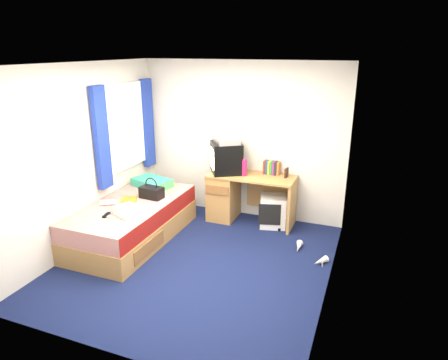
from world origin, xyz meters
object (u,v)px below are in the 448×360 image
at_px(bed, 133,221).
at_px(handbag, 152,192).
at_px(storage_cube, 273,211).
at_px(aerosol_can, 243,167).
at_px(desk, 235,194).
at_px(picture_frame, 286,173).
at_px(vcr, 226,140).
at_px(magazine, 129,200).
at_px(crt_tv, 226,158).
at_px(water_bottle, 108,203).
at_px(pink_water_bottle, 244,168).
at_px(towel, 128,211).
at_px(white_heels, 309,254).
at_px(colour_swatch_fan, 109,217).
at_px(remote_control, 106,215).
at_px(pillow, 152,183).

height_order(bed, handbag, handbag).
xyz_separation_m(storage_cube, aerosol_can, (-0.51, 0.09, 0.60)).
xyz_separation_m(desk, picture_frame, (0.78, 0.09, 0.41)).
relative_size(vcr, magazine, 1.62).
distance_m(crt_tv, magazine, 1.56).
relative_size(storage_cube, water_bottle, 2.36).
xyz_separation_m(picture_frame, pink_water_bottle, (-0.60, -0.15, 0.05)).
bearing_deg(pink_water_bottle, desk, 158.89).
xyz_separation_m(bed, water_bottle, (-0.25, -0.18, 0.31)).
relative_size(bed, handbag, 5.89).
height_order(towel, white_heels, towel).
relative_size(bed, magazine, 7.14).
bearing_deg(white_heels, aerosol_can, 144.85).
bearing_deg(aerosol_can, water_bottle, -135.82).
bearing_deg(bed, aerosol_can, 45.75).
distance_m(bed, magazine, 0.30).
xyz_separation_m(handbag, white_heels, (2.23, 0.12, -0.59)).
height_order(desk, handbag, handbag).
height_order(crt_tv, towel, crt_tv).
distance_m(vcr, colour_swatch_fan, 2.05).
xyz_separation_m(bed, towel, (0.20, -0.36, 0.33)).
distance_m(desk, vcr, 0.86).
distance_m(crt_tv, colour_swatch_fan, 1.97).
bearing_deg(bed, handbag, 59.64).
relative_size(picture_frame, water_bottle, 0.70).
relative_size(handbag, white_heels, 0.65).
relative_size(colour_swatch_fan, remote_control, 1.38).
distance_m(storage_cube, magazine, 2.11).
distance_m(bed, handbag, 0.48).
bearing_deg(colour_swatch_fan, storage_cube, 44.04).
bearing_deg(colour_swatch_fan, pillow, 94.21).
height_order(crt_tv, colour_swatch_fan, crt_tv).
xyz_separation_m(storage_cube, towel, (-1.51, -1.50, 0.36)).
height_order(pillow, handbag, handbag).
bearing_deg(pink_water_bottle, towel, -126.11).
distance_m(colour_swatch_fan, white_heels, 2.60).
relative_size(bed, aerosol_can, 11.53).
bearing_deg(bed, crt_tv, 51.16).
bearing_deg(handbag, pink_water_bottle, 42.48).
relative_size(bed, water_bottle, 10.00).
height_order(picture_frame, magazine, picture_frame).
bearing_deg(vcr, colour_swatch_fan, -64.23).
bearing_deg(magazine, towel, -56.71).
distance_m(bed, pillow, 0.77).
height_order(magazine, colour_swatch_fan, magazine).
bearing_deg(white_heels, crt_tv, 151.69).
distance_m(towel, magazine, 0.51).
bearing_deg(crt_tv, pillow, -95.69).
distance_m(picture_frame, magazine, 2.29).
bearing_deg(magazine, bed, -39.64).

